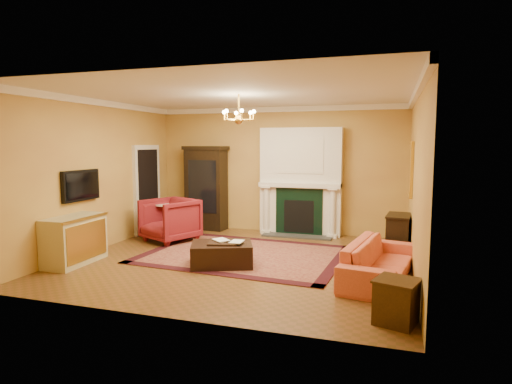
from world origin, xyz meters
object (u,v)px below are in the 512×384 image
at_px(coral_sofa, 379,255).
at_px(leather_ottoman, 222,254).
at_px(wingback_armchair, 170,218).
at_px(china_cabinet, 206,190).
at_px(console_table, 398,236).
at_px(end_table, 396,303).
at_px(pedestal_table, 164,218).
at_px(commode, 74,240).

bearing_deg(coral_sofa, leather_ottoman, 99.83).
distance_m(wingback_armchair, coral_sofa, 4.68).
distance_m(china_cabinet, console_table, 4.79).
xyz_separation_m(coral_sofa, leather_ottoman, (-2.64, -0.00, -0.20)).
bearing_deg(coral_sofa, end_table, -161.71).
xyz_separation_m(pedestal_table, console_table, (5.07, -0.16, -0.06)).
height_order(commode, end_table, commode).
relative_size(wingback_armchair, coral_sofa, 0.50).
height_order(wingback_armchair, commode, wingback_armchair).
relative_size(end_table, console_table, 0.66).
distance_m(china_cabinet, end_table, 6.45).
bearing_deg(commode, coral_sofa, 6.12).
bearing_deg(console_table, leather_ottoman, -146.17).
distance_m(china_cabinet, pedestal_table, 1.41).
bearing_deg(commode, wingback_armchair, 69.11).
height_order(pedestal_table, console_table, console_table).
bearing_deg(wingback_armchair, leather_ottoman, -13.53).
bearing_deg(console_table, pedestal_table, -176.21).
distance_m(wingback_armchair, end_table, 5.62).
height_order(wingback_armchair, end_table, wingback_armchair).
bearing_deg(end_table, coral_sofa, 98.54).
xyz_separation_m(china_cabinet, console_table, (4.55, -1.35, -0.60)).
relative_size(china_cabinet, leather_ottoman, 1.90).
bearing_deg(commode, china_cabinet, 73.99).
relative_size(coral_sofa, end_table, 4.08).
relative_size(wingback_armchair, pedestal_table, 1.34).
xyz_separation_m(wingback_armchair, pedestal_table, (-0.32, 0.30, -0.07)).
bearing_deg(leather_ottoman, pedestal_table, 118.69).
bearing_deg(china_cabinet, leather_ottoman, -56.56).
bearing_deg(commode, pedestal_table, 78.62).
relative_size(wingback_armchair, console_table, 1.34).
relative_size(coral_sofa, leather_ottoman, 2.00).
relative_size(china_cabinet, pedestal_table, 2.57).
bearing_deg(wingback_armchair, china_cabinet, 107.31).
distance_m(end_table, console_table, 3.22).
relative_size(console_table, leather_ottoman, 0.74).
bearing_deg(leather_ottoman, china_cabinet, 96.76).
distance_m(wingback_armchair, leather_ottoman, 2.33).
bearing_deg(wingback_armchair, coral_sofa, 7.15).
bearing_deg(coral_sofa, commode, 106.91).
distance_m(coral_sofa, end_table, 1.66).
height_order(china_cabinet, pedestal_table, china_cabinet).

